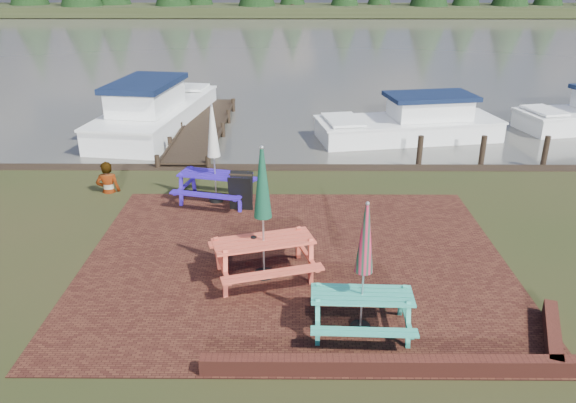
# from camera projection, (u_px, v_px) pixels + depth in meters

# --- Properties ---
(ground) EXTENTS (120.00, 120.00, 0.00)m
(ground) POSITION_uv_depth(u_px,v_px,m) (296.00, 285.00, 11.15)
(ground) COLOR black
(ground) RESTS_ON ground
(paving) EXTENTS (9.00, 7.50, 0.02)m
(paving) POSITION_uv_depth(u_px,v_px,m) (295.00, 260.00, 12.07)
(paving) COLOR #331510
(paving) RESTS_ON ground
(brick_wall) EXTENTS (6.21, 1.79, 0.30)m
(brick_wall) POSITION_uv_depth(u_px,v_px,m) (432.00, 358.00, 8.86)
(brick_wall) COLOR #4C1E16
(brick_wall) RESTS_ON ground
(water) EXTENTS (120.00, 60.00, 0.02)m
(water) POSITION_uv_depth(u_px,v_px,m) (293.00, 44.00, 45.22)
(water) COLOR #424038
(water) RESTS_ON ground
(picnic_table_teal) EXTENTS (1.79, 1.60, 2.40)m
(picnic_table_teal) POSITION_uv_depth(u_px,v_px,m) (363.00, 288.00, 9.47)
(picnic_table_teal) COLOR teal
(picnic_table_teal) RESTS_ON ground
(picnic_table_red) EXTENTS (2.41, 2.26, 2.76)m
(picnic_table_red) POSITION_uv_depth(u_px,v_px,m) (263.00, 234.00, 11.08)
(picnic_table_red) COLOR #DD5038
(picnic_table_red) RESTS_ON ground
(picnic_table_blue) EXTENTS (2.24, 2.09, 2.62)m
(picnic_table_blue) POSITION_uv_depth(u_px,v_px,m) (215.00, 169.00, 14.73)
(picnic_table_blue) COLOR #2C16A5
(picnic_table_blue) RESTS_ON ground
(chalkboard) EXTENTS (0.62, 0.62, 0.96)m
(chalkboard) POSITION_uv_depth(u_px,v_px,m) (241.00, 192.00, 14.43)
(chalkboard) COLOR black
(chalkboard) RESTS_ON ground
(jetty) EXTENTS (1.76, 9.08, 1.00)m
(jetty) POSITION_uv_depth(u_px,v_px,m) (203.00, 128.00, 21.51)
(jetty) COLOR black
(jetty) RESTS_ON ground
(boat_jetty) EXTENTS (3.83, 8.26, 2.31)m
(boat_jetty) POSITION_uv_depth(u_px,v_px,m) (156.00, 113.00, 22.08)
(boat_jetty) COLOR white
(boat_jetty) RESTS_ON ground
(boat_near) EXTENTS (7.08, 3.50, 1.83)m
(boat_near) POSITION_uv_depth(u_px,v_px,m) (412.00, 125.00, 20.97)
(boat_near) COLOR white
(boat_near) RESTS_ON ground
(person) EXTENTS (0.70, 0.52, 1.78)m
(person) POSITION_uv_depth(u_px,v_px,m) (105.00, 162.00, 15.35)
(person) COLOR gray
(person) RESTS_ON ground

